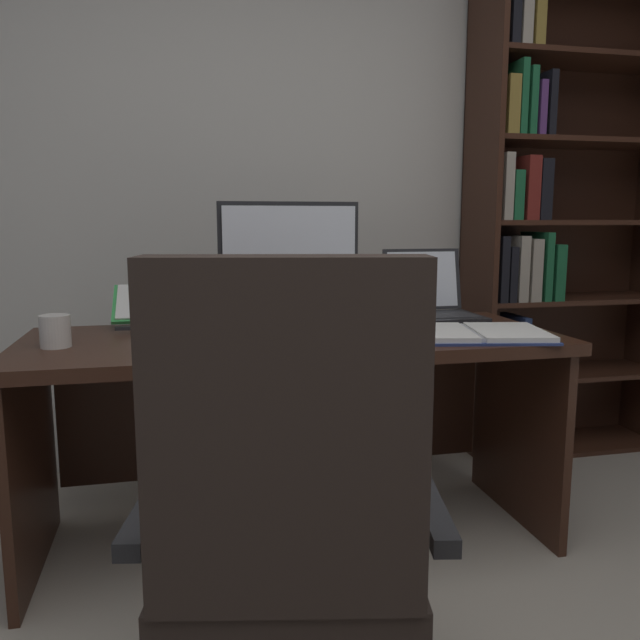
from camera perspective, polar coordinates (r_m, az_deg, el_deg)
wall_back at (r=2.92m, az=-3.22°, el=15.40°), size 4.68×0.12×2.82m
desk at (r=2.18m, az=-2.68°, el=-5.96°), size 1.72×0.68×0.71m
bookshelf at (r=3.10m, az=19.90°, el=8.22°), size 0.95×0.34×2.14m
office_chair at (r=1.31m, az=-2.82°, el=-20.80°), size 0.67×0.60×1.03m
monitor at (r=2.25m, az=-2.77°, el=5.18°), size 0.50×0.16×0.43m
laptop at (r=2.43m, az=10.05°, el=1.39°), size 0.31×0.31×0.26m
keyboard at (r=1.96m, az=-1.06°, el=-1.55°), size 0.42×0.15×0.02m
computer_mouse at (r=1.92m, az=-9.84°, el=-1.66°), size 0.06×0.10×0.04m
reading_stand_with_book at (r=2.29m, az=-14.10°, el=1.20°), size 0.33×0.26×0.14m
open_binder at (r=2.09m, az=13.47°, el=-1.18°), size 0.52×0.40×0.02m
notepad at (r=2.15m, az=4.15°, el=-0.84°), size 0.17×0.22×0.01m
pen at (r=2.15m, az=4.66°, el=-0.59°), size 0.13×0.05×0.01m
coffee_mug at (r=2.02m, az=-22.72°, el=-0.93°), size 0.09×0.09×0.10m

